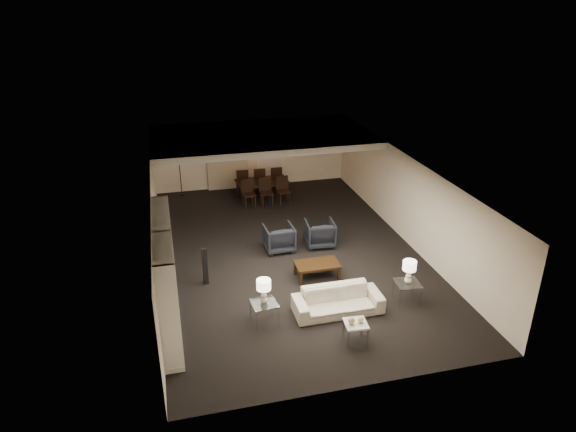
# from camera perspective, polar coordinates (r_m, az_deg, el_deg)

# --- Properties ---
(floor) EXTENTS (11.00, 11.00, 0.00)m
(floor) POSITION_cam_1_polar(r_m,az_deg,el_deg) (14.42, 0.00, -4.00)
(floor) COLOR black
(floor) RESTS_ON ground
(ceiling) EXTENTS (7.00, 11.00, 0.02)m
(ceiling) POSITION_cam_1_polar(r_m,az_deg,el_deg) (13.43, 0.00, 5.47)
(ceiling) COLOR silver
(ceiling) RESTS_ON ground
(wall_back) EXTENTS (7.00, 0.02, 2.50)m
(wall_back) POSITION_cam_1_polar(r_m,az_deg,el_deg) (18.94, -4.09, 6.96)
(wall_back) COLOR beige
(wall_back) RESTS_ON ground
(wall_front) EXTENTS (7.00, 0.02, 2.50)m
(wall_front) POSITION_cam_1_polar(r_m,az_deg,el_deg) (9.32, 8.47, -12.52)
(wall_front) COLOR beige
(wall_front) RESTS_ON ground
(wall_left) EXTENTS (0.02, 11.00, 2.50)m
(wall_left) POSITION_cam_1_polar(r_m,az_deg,el_deg) (13.53, -14.53, -0.88)
(wall_left) COLOR beige
(wall_left) RESTS_ON ground
(wall_right) EXTENTS (0.02, 11.00, 2.50)m
(wall_right) POSITION_cam_1_polar(r_m,az_deg,el_deg) (15.05, 13.04, 1.84)
(wall_right) COLOR beige
(wall_right) RESTS_ON ground
(ceiling_soffit) EXTENTS (7.00, 4.00, 0.20)m
(ceiling_soffit) POSITION_cam_1_polar(r_m,az_deg,el_deg) (16.74, -2.96, 8.81)
(ceiling_soffit) COLOR silver
(ceiling_soffit) RESTS_ON ceiling
(curtains) EXTENTS (1.50, 0.12, 2.40)m
(curtains) POSITION_cam_1_polar(r_m,az_deg,el_deg) (18.76, -6.76, 6.52)
(curtains) COLOR beige
(curtains) RESTS_ON wall_back
(door) EXTENTS (0.90, 0.05, 2.10)m
(door) POSITION_cam_1_polar(r_m,az_deg,el_deg) (19.10, -1.97, 6.52)
(door) COLOR silver
(door) RESTS_ON wall_back
(painting) EXTENTS (0.95, 0.04, 0.65)m
(painting) POSITION_cam_1_polar(r_m,az_deg,el_deg) (19.28, 2.12, 8.23)
(painting) COLOR #142D38
(painting) RESTS_ON wall_back
(media_unit) EXTENTS (0.38, 3.40, 2.35)m
(media_unit) POSITION_cam_1_polar(r_m,az_deg,el_deg) (11.24, -13.34, -6.53)
(media_unit) COLOR white
(media_unit) RESTS_ON wall_left
(pendant_light) EXTENTS (0.52, 0.52, 0.24)m
(pendant_light) POSITION_cam_1_polar(r_m,az_deg,el_deg) (16.93, -1.92, 7.31)
(pendant_light) COLOR #D8591E
(pendant_light) RESTS_ON ceiling_soffit
(sofa) EXTENTS (2.01, 0.79, 0.59)m
(sofa) POSITION_cam_1_polar(r_m,az_deg,el_deg) (11.80, 5.56, -9.36)
(sofa) COLOR beige
(sofa) RESTS_ON floor
(coffee_table) EXTENTS (1.11, 0.65, 0.40)m
(coffee_table) POSITION_cam_1_polar(r_m,az_deg,el_deg) (13.14, 3.24, -6.03)
(coffee_table) COLOR black
(coffee_table) RESTS_ON floor
(armchair_left) EXTENTS (0.83, 0.85, 0.75)m
(armchair_left) POSITION_cam_1_polar(r_m,az_deg,el_deg) (14.37, -1.03, -2.44)
(armchair_left) COLOR black
(armchair_left) RESTS_ON floor
(armchair_right) EXTENTS (0.87, 0.89, 0.75)m
(armchair_right) POSITION_cam_1_polar(r_m,az_deg,el_deg) (14.66, 3.55, -1.93)
(armchair_right) COLOR black
(armchair_right) RESTS_ON floor
(side_table_left) EXTENTS (0.60, 0.60, 0.52)m
(side_table_left) POSITION_cam_1_polar(r_m,az_deg,el_deg) (11.44, -2.65, -10.69)
(side_table_left) COLOR silver
(side_table_left) RESTS_ON floor
(side_table_right) EXTENTS (0.60, 0.60, 0.52)m
(side_table_right) POSITION_cam_1_polar(r_m,az_deg,el_deg) (12.43, 13.05, -8.26)
(side_table_right) COLOR silver
(side_table_right) RESTS_ON floor
(table_lamp_left) EXTENTS (0.34, 0.34, 0.57)m
(table_lamp_left) POSITION_cam_1_polar(r_m,az_deg,el_deg) (11.14, -2.70, -8.39)
(table_lamp_left) COLOR beige
(table_lamp_left) RESTS_ON side_table_left
(table_lamp_right) EXTENTS (0.34, 0.34, 0.57)m
(table_lamp_right) POSITION_cam_1_polar(r_m,az_deg,el_deg) (12.16, 13.28, -6.09)
(table_lamp_right) COLOR white
(table_lamp_right) RESTS_ON side_table_right
(marble_table) EXTENTS (0.50, 0.50, 0.46)m
(marble_table) POSITION_cam_1_polar(r_m,az_deg,el_deg) (11.00, 7.48, -12.66)
(marble_table) COLOR silver
(marble_table) RESTS_ON floor
(gold_gourd_a) EXTENTS (0.15, 0.15, 0.15)m
(gold_gourd_a) POSITION_cam_1_polar(r_m,az_deg,el_deg) (10.79, 7.06, -11.45)
(gold_gourd_a) COLOR tan
(gold_gourd_a) RESTS_ON marble_table
(gold_gourd_b) EXTENTS (0.13, 0.13, 0.13)m
(gold_gourd_b) POSITION_cam_1_polar(r_m,az_deg,el_deg) (10.86, 8.06, -11.31)
(gold_gourd_b) COLOR #F1E07F
(gold_gourd_b) RESTS_ON marble_table
(television) EXTENTS (1.13, 0.15, 0.65)m
(television) POSITION_cam_1_polar(r_m,az_deg,el_deg) (11.82, -13.24, -5.49)
(television) COLOR black
(television) RESTS_ON media_unit
(vase_blue) EXTENTS (0.16, 0.16, 0.16)m
(vase_blue) POSITION_cam_1_polar(r_m,az_deg,el_deg) (10.25, -13.11, -9.94)
(vase_blue) COLOR #283FAD
(vase_blue) RESTS_ON media_unit
(vase_amber) EXTENTS (0.18, 0.18, 0.18)m
(vase_amber) POSITION_cam_1_polar(r_m,az_deg,el_deg) (10.48, -13.48, -5.90)
(vase_amber) COLOR gold
(vase_amber) RESTS_ON media_unit
(floor_speaker) EXTENTS (0.13, 0.13, 0.98)m
(floor_speaker) POSITION_cam_1_polar(r_m,az_deg,el_deg) (12.87, -9.20, -5.54)
(floor_speaker) COLOR black
(floor_speaker) RESTS_ON floor
(dining_table) EXTENTS (1.83, 1.06, 0.63)m
(dining_table) POSITION_cam_1_polar(r_m,az_deg,el_deg) (18.00, -2.84, 2.92)
(dining_table) COLOR black
(dining_table) RESTS_ON floor
(chair_nl) EXTENTS (0.48, 0.48, 0.93)m
(chair_nl) POSITION_cam_1_polar(r_m,az_deg,el_deg) (17.25, -4.37, 2.47)
(chair_nl) COLOR black
(chair_nl) RESTS_ON floor
(chair_nm) EXTENTS (0.44, 0.44, 0.93)m
(chair_nm) POSITION_cam_1_polar(r_m,az_deg,el_deg) (17.35, -2.42, 2.65)
(chair_nm) COLOR black
(chair_nm) RESTS_ON floor
(chair_nr) EXTENTS (0.46, 0.46, 0.93)m
(chair_nr) POSITION_cam_1_polar(r_m,az_deg,el_deg) (17.47, -0.49, 2.82)
(chair_nr) COLOR black
(chair_nr) RESTS_ON floor
(chair_fl) EXTENTS (0.47, 0.47, 0.93)m
(chair_fl) POSITION_cam_1_polar(r_m,az_deg,el_deg) (18.45, -5.08, 3.89)
(chair_fl) COLOR black
(chair_fl) RESTS_ON floor
(chair_fm) EXTENTS (0.45, 0.45, 0.93)m
(chair_fm) POSITION_cam_1_polar(r_m,az_deg,el_deg) (18.54, -3.25, 4.05)
(chair_fm) COLOR black
(chair_fm) RESTS_ON floor
(chair_fr) EXTENTS (0.45, 0.45, 0.93)m
(chair_fr) POSITION_cam_1_polar(r_m,az_deg,el_deg) (18.66, -1.44, 4.21)
(chair_fr) COLOR black
(chair_fr) RESTS_ON floor
(floor_lamp) EXTENTS (0.31, 0.31, 1.65)m
(floor_lamp) POSITION_cam_1_polar(r_m,az_deg,el_deg) (18.54, -11.90, 4.73)
(floor_lamp) COLOR black
(floor_lamp) RESTS_ON floor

